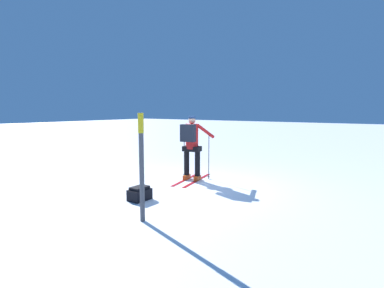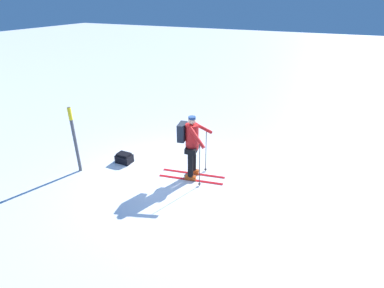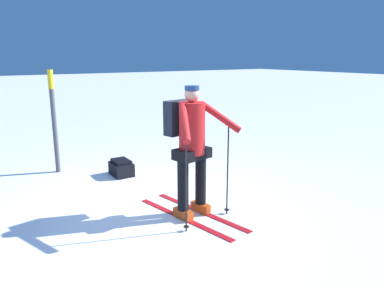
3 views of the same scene
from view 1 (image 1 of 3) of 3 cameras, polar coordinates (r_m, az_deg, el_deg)
ground_plane at (r=7.81m, az=0.05°, el=-8.03°), size 80.00×80.00×0.00m
skier at (r=8.26m, az=-0.09°, el=0.23°), size 1.84×1.03×1.79m
dropped_backpack at (r=6.73m, az=-9.94°, el=-9.29°), size 0.47×0.34×0.30m
trail_marker at (r=5.28m, az=-9.60°, el=-2.93°), size 0.10×0.10×1.91m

